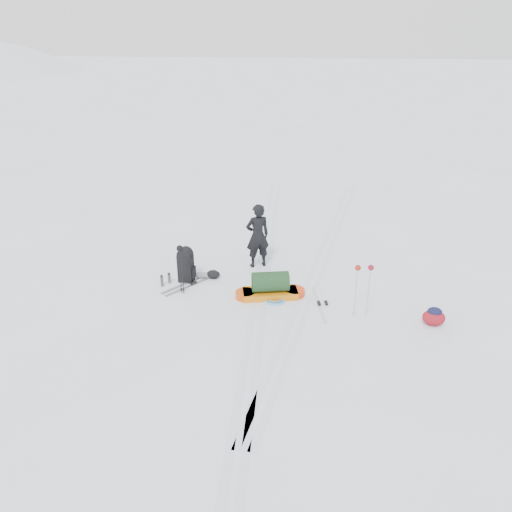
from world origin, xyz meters
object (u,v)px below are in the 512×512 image
Objects in this scene: pulk_sled at (270,287)px; ski_poles_black at (180,254)px; skier at (258,236)px; expedition_rucksack at (189,266)px.

ski_poles_black is at bearing 169.73° from pulk_sled.
skier is at bearing 94.45° from pulk_sled.
pulk_sled is 1.38× the size of ski_poles_black.
ski_poles_black is (-1.54, -1.72, 0.15)m from skier.
expedition_rucksack is at bearing 152.52° from pulk_sled.
expedition_rucksack is 0.86m from ski_poles_black.
skier is 1.78m from pulk_sled.
skier is 1.94m from expedition_rucksack.
ski_poles_black is (0.01, -0.63, 0.59)m from expedition_rucksack.
pulk_sled is 1.75× the size of expedition_rucksack.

